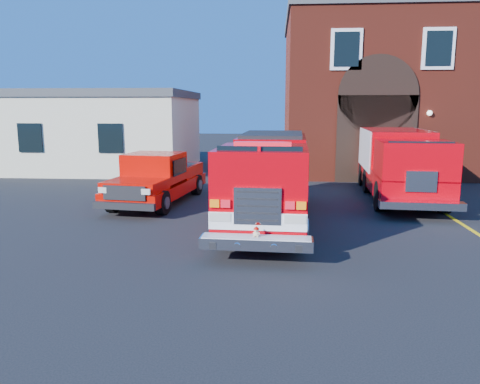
# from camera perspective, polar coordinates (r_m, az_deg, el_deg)

# --- Properties ---
(ground) EXTENTS (100.00, 100.00, 0.00)m
(ground) POSITION_cam_1_polar(r_m,az_deg,el_deg) (13.47, 0.39, -4.54)
(ground) COLOR black
(ground) RESTS_ON ground
(parking_stripe_near) EXTENTS (0.12, 3.00, 0.01)m
(parking_stripe_near) POSITION_cam_1_polar(r_m,az_deg,el_deg) (15.46, 25.52, -3.60)
(parking_stripe_near) COLOR #E2BA0B
(parking_stripe_near) RESTS_ON ground
(parking_stripe_mid) EXTENTS (0.12, 3.00, 0.01)m
(parking_stripe_mid) POSITION_cam_1_polar(r_m,az_deg,el_deg) (18.22, 22.17, -1.38)
(parking_stripe_mid) COLOR #E2BA0B
(parking_stripe_mid) RESTS_ON ground
(parking_stripe_far) EXTENTS (0.12, 3.00, 0.01)m
(parking_stripe_far) POSITION_cam_1_polar(r_m,az_deg,el_deg) (21.05, 19.71, 0.25)
(parking_stripe_far) COLOR #E2BA0B
(parking_stripe_far) RESTS_ON ground
(fire_station) EXTENTS (15.20, 10.20, 8.45)m
(fire_station) POSITION_cam_1_polar(r_m,az_deg,el_deg) (28.18, 21.45, 11.21)
(fire_station) COLOR maroon
(fire_station) RESTS_ON ground
(side_building) EXTENTS (10.20, 8.20, 4.35)m
(side_building) POSITION_cam_1_polar(r_m,az_deg,el_deg) (27.84, -16.63, 7.28)
(side_building) COLOR beige
(side_building) RESTS_ON ground
(fire_engine) EXTENTS (2.75, 8.57, 2.61)m
(fire_engine) POSITION_cam_1_polar(r_m,az_deg,el_deg) (14.30, 3.53, 1.83)
(fire_engine) COLOR black
(fire_engine) RESTS_ON ground
(pickup_truck) EXTENTS (2.76, 5.85, 1.84)m
(pickup_truck) POSITION_cam_1_polar(r_m,az_deg,el_deg) (17.27, -9.99, 1.55)
(pickup_truck) COLOR black
(pickup_truck) RESTS_ON ground
(secondary_truck) EXTENTS (2.99, 8.03, 2.55)m
(secondary_truck) POSITION_cam_1_polar(r_m,az_deg,el_deg) (19.02, 18.82, 3.52)
(secondary_truck) COLOR black
(secondary_truck) RESTS_ON ground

